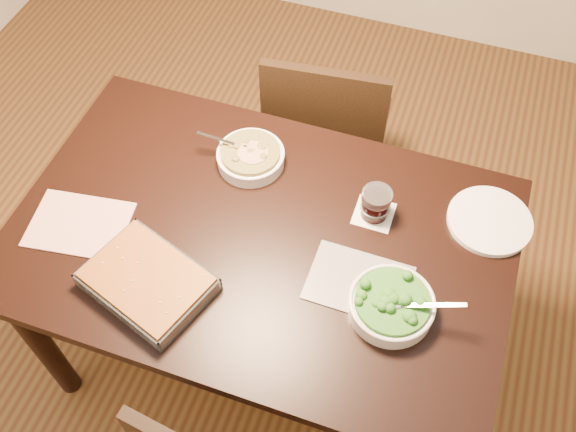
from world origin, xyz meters
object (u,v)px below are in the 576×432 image
object	(u,v)px
chair_far	(326,133)
dinner_plate	(490,221)
wine_tumbler	(376,203)
stew_bowl	(251,156)
table	(261,253)
baking_dish	(147,282)
broccoli_bowl	(391,305)

from	to	relation	value
chair_far	dinner_plate	bearing A→B (deg)	139.89
wine_tumbler	dinner_plate	world-z (taller)	wine_tumbler
wine_tumbler	stew_bowl	bearing A→B (deg)	170.77
table	baking_dish	world-z (taller)	baking_dish
wine_tumbler	dinner_plate	bearing A→B (deg)	13.98
table	stew_bowl	world-z (taller)	stew_bowl
baking_dish	chair_far	distance (m)	0.97
table	dinner_plate	bearing A→B (deg)	23.01
broccoli_bowl	wine_tumbler	distance (m)	0.31
baking_dish	chair_far	size ratio (longest dim) A/B	0.42
table	chair_far	distance (m)	0.67
broccoli_bowl	chair_far	bearing A→B (deg)	117.31
stew_bowl	wine_tumbler	distance (m)	0.41
stew_bowl	broccoli_bowl	bearing A→B (deg)	-33.88
stew_bowl	chair_far	xyz separation A→B (m)	(0.13, 0.42, -0.28)
dinner_plate	chair_far	size ratio (longest dim) A/B	0.27
stew_bowl	chair_far	size ratio (longest dim) A/B	0.26
stew_bowl	dinner_plate	bearing A→B (deg)	1.08
broccoli_bowl	dinner_plate	xyz separation A→B (m)	(0.20, 0.36, -0.02)
wine_tumbler	chair_far	xyz separation A→B (m)	(-0.28, 0.48, -0.30)
broccoli_bowl	baking_dish	distance (m)	0.64
wine_tumbler	dinner_plate	size ratio (longest dim) A/B	0.40
dinner_plate	wine_tumbler	bearing A→B (deg)	-166.02
broccoli_bowl	table	bearing A→B (deg)	164.88
baking_dish	dinner_plate	world-z (taller)	baking_dish
broccoli_bowl	wine_tumbler	size ratio (longest dim) A/B	2.65
table	broccoli_bowl	xyz separation A→B (m)	(0.40, -0.11, 0.13)
stew_bowl	dinner_plate	world-z (taller)	stew_bowl
table	baking_dish	xyz separation A→B (m)	(-0.22, -0.25, 0.12)
stew_bowl	baking_dish	xyz separation A→B (m)	(-0.10, -0.49, -0.00)
table	wine_tumbler	world-z (taller)	wine_tumbler
baking_dish	broccoli_bowl	bearing A→B (deg)	31.71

